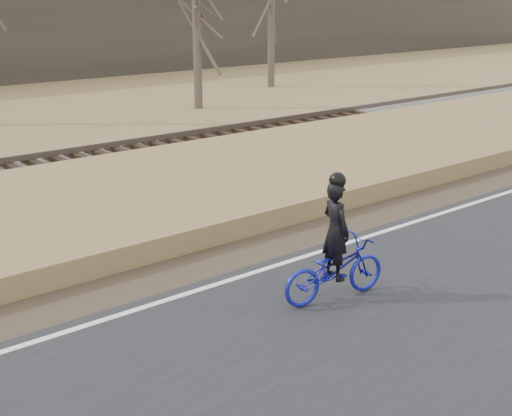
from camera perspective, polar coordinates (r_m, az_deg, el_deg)
cyclist at (r=11.17m, az=6.31°, el=-4.17°), size 1.92×0.93×2.06m
bare_tree_right at (r=29.73m, az=-4.77°, el=14.35°), size 0.36×0.36×6.70m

